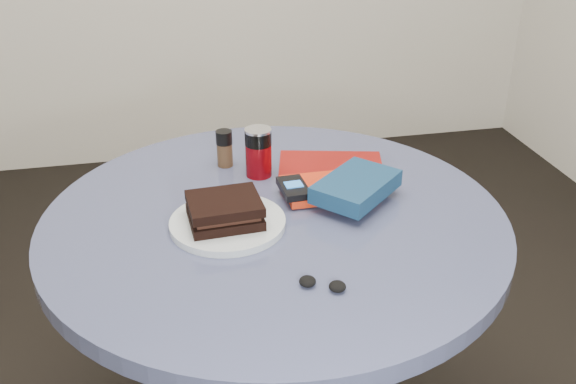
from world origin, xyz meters
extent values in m
cylinder|color=black|center=(0.00, 0.00, 0.37)|extent=(0.11, 0.11, 0.68)
cylinder|color=#3C4263|center=(0.00, 0.00, 0.73)|extent=(1.00, 1.00, 0.04)
cylinder|color=silver|center=(-0.11, -0.03, 0.76)|extent=(0.32, 0.32, 0.02)
cube|color=black|center=(-0.11, -0.03, 0.78)|extent=(0.15, 0.13, 0.02)
cube|color=#311A12|center=(-0.11, -0.03, 0.79)|extent=(0.14, 0.11, 0.01)
cube|color=black|center=(-0.11, -0.03, 0.81)|extent=(0.15, 0.13, 0.02)
cylinder|color=#68050B|center=(0.00, 0.19, 0.79)|extent=(0.07, 0.07, 0.08)
cylinder|color=black|center=(0.00, 0.19, 0.85)|extent=(0.07, 0.07, 0.03)
cylinder|color=silver|center=(0.00, 0.19, 0.87)|extent=(0.07, 0.07, 0.01)
cylinder|color=#442F1D|center=(-0.07, 0.26, 0.78)|extent=(0.05, 0.05, 0.06)
cylinder|color=black|center=(-0.07, 0.26, 0.83)|extent=(0.05, 0.05, 0.03)
cube|color=maroon|center=(0.18, 0.19, 0.75)|extent=(0.29, 0.25, 0.00)
cube|color=red|center=(0.14, 0.07, 0.76)|extent=(0.20, 0.14, 0.02)
cube|color=navy|center=(0.19, 0.01, 0.79)|extent=(0.23, 0.23, 0.04)
cube|color=black|center=(0.05, 0.05, 0.78)|extent=(0.06, 0.10, 0.02)
cube|color=blue|center=(0.05, 0.05, 0.79)|extent=(0.04, 0.03, 0.00)
ellipsoid|color=black|center=(0.01, -0.27, 0.76)|extent=(0.04, 0.04, 0.02)
ellipsoid|color=black|center=(0.06, -0.29, 0.76)|extent=(0.04, 0.04, 0.02)
camera|label=1|loc=(-0.22, -1.18, 1.44)|focal=40.00mm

